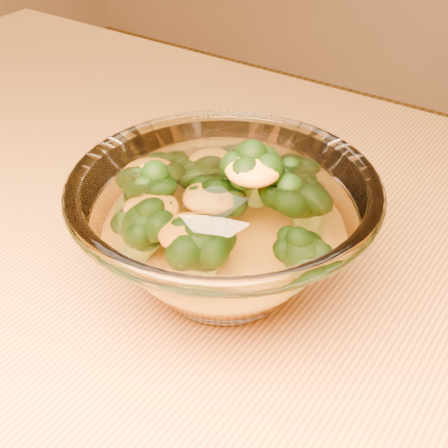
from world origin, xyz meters
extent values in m
cube|color=gold|center=(0.00, 0.00, 0.73)|extent=(1.20, 0.80, 0.04)
cylinder|color=brown|center=(-0.54, 0.34, 0.35)|extent=(0.06, 0.06, 0.71)
ellipsoid|color=white|center=(0.10, -0.01, 0.76)|extent=(0.11, 0.11, 0.02)
torus|color=white|center=(0.10, -0.01, 0.85)|extent=(0.24, 0.24, 0.01)
ellipsoid|color=orange|center=(0.10, -0.01, 0.78)|extent=(0.14, 0.14, 0.04)
camera|label=1|loc=(0.33, -0.33, 1.10)|focal=50.00mm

